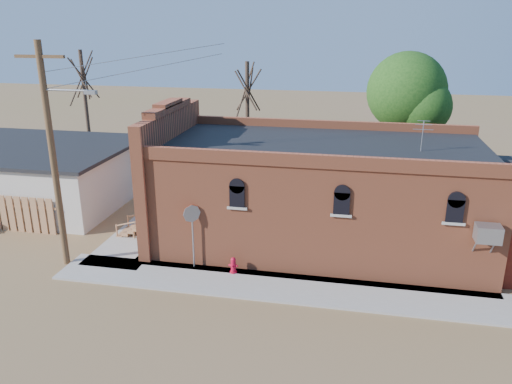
% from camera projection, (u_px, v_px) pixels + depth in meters
% --- Properties ---
extents(ground, '(120.00, 120.00, 0.00)m').
position_uv_depth(ground, '(252.00, 298.00, 18.29)').
color(ground, olive).
rests_on(ground, ground).
extents(sidewalk_south, '(19.00, 2.20, 0.08)m').
position_uv_depth(sidewalk_south, '(296.00, 289.00, 18.83)').
color(sidewalk_south, '#9E9991').
rests_on(sidewalk_south, ground).
extents(sidewalk_west, '(2.60, 10.00, 0.08)m').
position_uv_depth(sidewalk_west, '(154.00, 223.00, 25.03)').
color(sidewalk_west, '#9E9991').
rests_on(sidewalk_west, ground).
extents(brick_bar, '(16.40, 7.97, 6.30)m').
position_uv_depth(brick_bar, '(313.00, 193.00, 22.34)').
color(brick_bar, '#B85A38').
rests_on(brick_bar, ground).
extents(wood_fence, '(5.20, 0.10, 1.80)m').
position_uv_depth(wood_fence, '(8.00, 213.00, 23.93)').
color(wood_fence, '#A6724B').
rests_on(wood_fence, ground).
extents(utility_pole, '(3.12, 0.26, 9.00)m').
position_uv_depth(utility_pole, '(54.00, 153.00, 19.40)').
color(utility_pole, '#4A2D1D').
rests_on(utility_pole, ground).
extents(tree_bare_near, '(2.80, 2.80, 7.65)m').
position_uv_depth(tree_bare_near, '(247.00, 88.00, 29.02)').
color(tree_bare_near, '#4D382C').
rests_on(tree_bare_near, ground).
extents(tree_bare_far, '(2.80, 2.80, 8.16)m').
position_uv_depth(tree_bare_far, '(83.00, 76.00, 31.88)').
color(tree_bare_far, '#4D382C').
rests_on(tree_bare_far, ground).
extents(tree_leafy, '(4.40, 4.40, 8.15)m').
position_uv_depth(tree_leafy, '(407.00, 92.00, 27.80)').
color(tree_leafy, '#4D382C').
rests_on(tree_leafy, ground).
extents(fire_hydrant, '(0.38, 0.36, 0.66)m').
position_uv_depth(fire_hydrant, '(233.00, 265.00, 19.88)').
color(fire_hydrant, '#B70A26').
rests_on(fire_hydrant, sidewalk_south).
extents(stop_sign, '(0.59, 0.54, 2.70)m').
position_uv_depth(stop_sign, '(192.00, 220.00, 19.80)').
color(stop_sign, gray).
rests_on(stop_sign, sidewalk_south).
extents(trash_barrel, '(0.69, 0.69, 0.89)m').
position_uv_depth(trash_barrel, '(149.00, 214.00, 24.91)').
color(trash_barrel, navy).
rests_on(trash_barrel, sidewalk_west).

